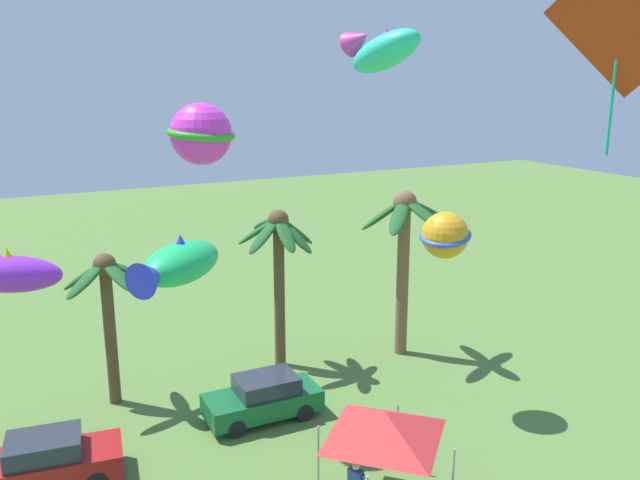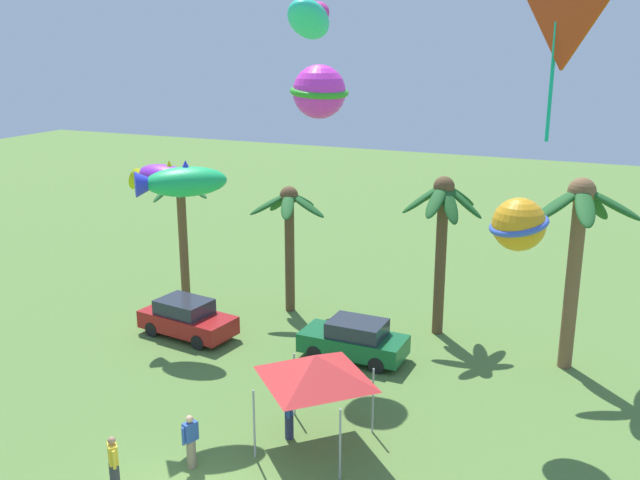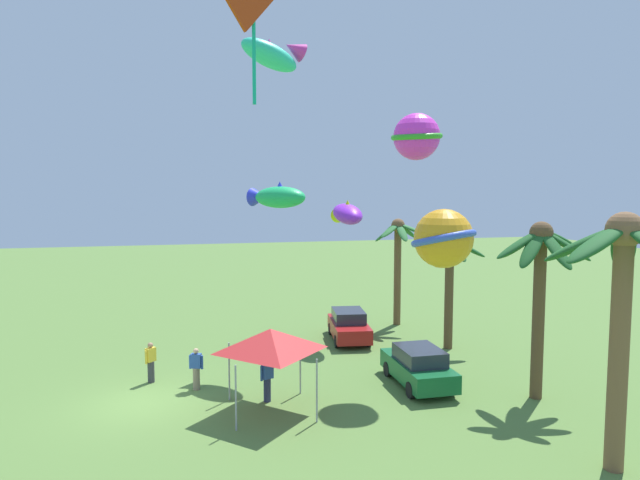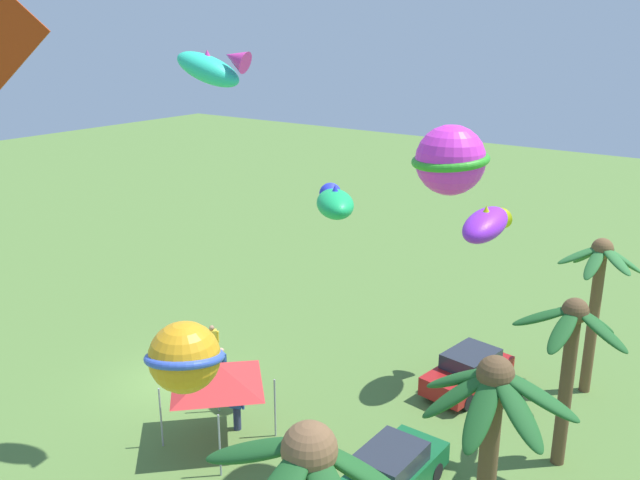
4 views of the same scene
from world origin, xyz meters
The scene contains 15 objects.
palm_tree_0 centered at (2.89, 13.80, 4.80)m, with size 3.18×3.57×6.42m.
palm_tree_1 centered at (-3.64, 13.61, 4.08)m, with size 3.29×3.48×5.53m.
palm_tree_2 centered at (7.93, 12.59, 5.07)m, with size 3.75×3.88×6.95m.
palm_tree_3 centered at (-8.65, 13.03, 4.37)m, with size 3.04×2.84×5.98m.
parked_car_0 centered at (-6.18, 9.44, 0.75)m, with size 4.10×2.22×1.51m.
parked_car_1 centered at (0.68, 10.15, 0.75)m, with size 3.93×1.79×1.51m.
spectator_0 centered at (-2.17, 0.12, 0.81)m, with size 0.43×0.43×1.59m.
spectator_1 centered at (-0.93, 1.83, 0.81)m, with size 0.35×0.52×1.59m.
spectator_2 centered at (0.89, 4.26, 0.81)m, with size 0.36×0.51×1.59m.
festival_tent centered at (1.74, 4.26, 2.47)m, with size 2.86×2.86×2.85m.
kite_ball_0 centered at (-0.95, 10.66, 9.67)m, with size 2.92×2.92×1.88m.
kite_fish_1 centered at (1.51, 4.45, 11.96)m, with size 1.45×2.49×1.39m.
kite_fish_2 centered at (-3.24, 5.34, 7.25)m, with size 2.77×2.62×1.13m.
kite_ball_3 centered at (6.51, 8.18, 6.23)m, with size 2.42×2.42×1.57m.
kite_fish_5 centered at (-6.80, 9.48, 6.34)m, with size 3.06×1.37×1.38m.
Camera 2 is at (9.25, -12.55, 11.42)m, focal length 39.89 mm.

